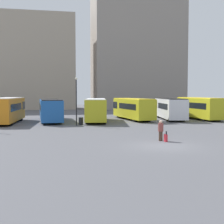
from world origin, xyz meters
TOP-DOWN VIEW (x-y plane):
  - ground_plane at (0.00, 0.00)m, footprint 160.00×160.00m
  - building_block_left at (-17.38, 54.31)m, footprint 30.16×10.09m
  - building_block_right at (13.02, 54.31)m, footprint 21.44×12.10m
  - bus_0 at (-12.92, 19.40)m, footprint 3.41×10.23m
  - bus_1 at (-7.78, 21.09)m, footprint 3.13×11.64m
  - bus_2 at (-2.04, 19.10)m, footprint 3.87×9.54m
  - bus_3 at (3.36, 21.16)m, footprint 3.58×10.30m
  - bus_4 at (8.61, 20.72)m, footprint 3.99×10.20m
  - bus_5 at (12.92, 20.44)m, footprint 2.69×10.21m
  - traveler at (0.59, 2.17)m, footprint 0.43×0.43m
  - suitcase at (0.82, 1.70)m, footprint 0.19×0.40m
  - lamp_post_1 at (-4.85, 14.70)m, footprint 0.28×0.28m
  - trash_bin at (-4.28, 15.57)m, footprint 0.52×0.52m

SIDE VIEW (x-z plane):
  - ground_plane at x=0.00m, z-range 0.00..0.00m
  - suitcase at x=0.82m, z-range -0.12..0.69m
  - trash_bin at x=-4.28m, z-range 0.00..0.85m
  - traveler at x=0.59m, z-range 0.15..1.74m
  - bus_1 at x=-7.78m, z-range 0.14..3.00m
  - bus_4 at x=8.61m, z-range 0.13..3.06m
  - bus_3 at x=3.36m, z-range 0.13..3.06m
  - bus_2 at x=-2.04m, z-range 0.13..3.06m
  - bus_5 at x=12.92m, z-range 0.13..3.16m
  - bus_0 at x=-12.92m, z-range 0.13..3.23m
  - lamp_post_1 at x=-4.85m, z-range 0.50..5.88m
  - building_block_left at x=-17.38m, z-range 0.00..21.43m
  - building_block_right at x=13.02m, z-range 0.00..44.31m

